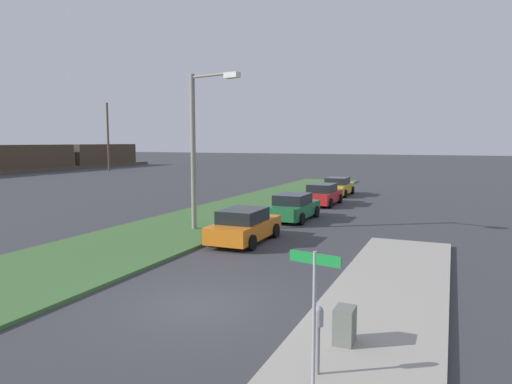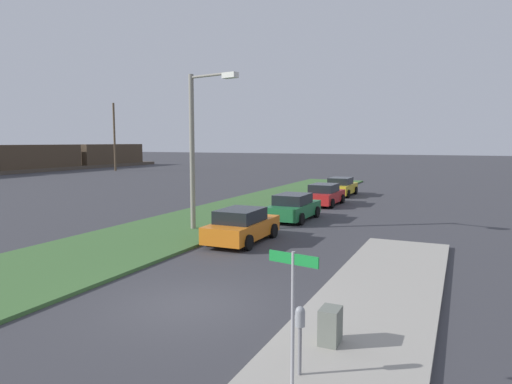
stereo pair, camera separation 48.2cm
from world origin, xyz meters
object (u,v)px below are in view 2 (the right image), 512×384
(distant_utility_pole, at_px, (114,137))
(parked_car_yellow, at_px, (341,187))
(parked_car_green, at_px, (294,207))
(streetlight, at_px, (197,141))
(parking_meter, at_px, (300,326))
(street_sign, at_px, (293,306))
(parked_car_red, at_px, (324,195))
(utility_box, at_px, (330,329))
(parked_car_orange, at_px, (242,226))

(distant_utility_pole, bearing_deg, parked_car_yellow, -114.10)
(parked_car_green, xyz_separation_m, streetlight, (-5.00, 3.08, 3.67))
(parked_car_yellow, relative_size, parking_meter, 3.04)
(street_sign, bearing_deg, parked_car_red, 14.70)
(utility_box, xyz_separation_m, street_sign, (-2.27, 0.02, 1.25))
(utility_box, height_order, street_sign, street_sign)
(parked_car_red, relative_size, streetlight, 0.58)
(parked_car_green, distance_m, parking_meter, 17.30)
(street_sign, xyz_separation_m, streetlight, (12.03, 9.16, 2.68))
(parked_car_orange, relative_size, street_sign, 1.66)
(parking_meter, height_order, utility_box, parking_meter)
(utility_box, distance_m, streetlight, 13.97)
(parked_car_yellow, height_order, parking_meter, parked_car_yellow)
(parked_car_orange, relative_size, distant_utility_pole, 0.43)
(parked_car_red, xyz_separation_m, street_sign, (-23.61, -6.19, 0.99))
(parked_car_yellow, bearing_deg, parked_car_red, -176.69)
(utility_box, bearing_deg, parked_car_green, 22.46)
(parked_car_green, relative_size, parking_meter, 3.05)
(parked_car_orange, xyz_separation_m, utility_box, (-8.54, -6.24, -0.27))
(parked_car_yellow, relative_size, street_sign, 1.65)
(parked_car_red, relative_size, utility_box, 4.79)
(utility_box, bearing_deg, parked_car_red, 16.24)
(utility_box, bearing_deg, street_sign, 179.52)
(street_sign, bearing_deg, streetlight, 37.29)
(parked_car_yellow, xyz_separation_m, distant_utility_pole, (17.14, 38.32, 4.28))
(streetlight, bearing_deg, utility_box, -136.75)
(parked_car_red, distance_m, street_sign, 24.43)
(parked_car_orange, bearing_deg, parked_car_yellow, 0.63)
(utility_box, distance_m, distant_utility_pole, 63.34)
(parked_car_yellow, bearing_deg, parked_car_green, -177.85)
(parked_car_green, xyz_separation_m, utility_box, (-14.76, -6.10, -0.27))
(street_sign, relative_size, distant_utility_pole, 0.26)
(parked_car_orange, relative_size, parked_car_red, 1.00)
(parked_car_orange, bearing_deg, streetlight, 67.11)
(parked_car_orange, distance_m, parked_car_red, 12.80)
(parking_meter, relative_size, streetlight, 0.19)
(parked_car_yellow, xyz_separation_m, streetlight, (-17.56, 2.63, 3.67))
(parked_car_green, distance_m, distant_utility_pole, 49.03)
(parked_car_yellow, bearing_deg, distant_utility_pole, 66.00)
(parked_car_yellow, distance_m, parking_meter, 29.51)
(utility_box, distance_m, street_sign, 2.59)
(parked_car_red, relative_size, parked_car_yellow, 1.00)
(streetlight, distance_m, distant_utility_pole, 49.78)
(parked_car_red, bearing_deg, parked_car_green, -178.52)
(parked_car_red, bearing_deg, utility_box, -163.28)
(parked_car_red, height_order, distant_utility_pole, distant_utility_pole)
(parking_meter, bearing_deg, parked_car_orange, 31.22)
(parked_car_orange, height_order, utility_box, parked_car_orange)
(parking_meter, xyz_separation_m, street_sign, (-0.78, -0.14, 0.65))
(parked_car_red, distance_m, streetlight, 12.50)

